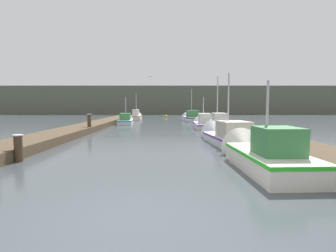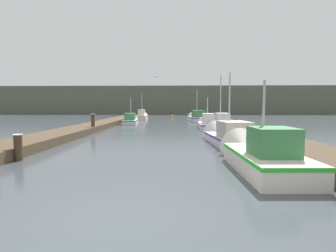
{
  "view_description": "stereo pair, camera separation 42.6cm",
  "coord_description": "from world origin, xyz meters",
  "px_view_note": "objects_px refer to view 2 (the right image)",
  "views": [
    {
      "loc": [
        0.61,
        -4.5,
        2.07
      ],
      "look_at": [
        0.59,
        8.95,
        0.97
      ],
      "focal_mm": 28.0,
      "sensor_mm": 36.0,
      "label": 1
    },
    {
      "loc": [
        1.04,
        -4.49,
        2.07
      ],
      "look_at": [
        0.59,
        8.95,
        0.97
      ],
      "focal_mm": 28.0,
      "sensor_mm": 36.0,
      "label": 2
    }
  ],
  "objects_px": {
    "fishing_boat_2": "(220,127)",
    "fishing_boat_4": "(131,120)",
    "fishing_boat_6": "(142,116)",
    "seagull_lead": "(156,77)",
    "fishing_boat_0": "(259,155)",
    "fishing_boat_3": "(207,124)",
    "fishing_boat_1": "(227,136)",
    "mooring_piling_1": "(93,123)",
    "fishing_boat_5": "(196,118)",
    "mooring_piling_0": "(18,147)",
    "channel_buoy": "(172,116)"
  },
  "relations": [
    {
      "from": "fishing_boat_0",
      "to": "channel_buoy",
      "type": "relative_size",
      "value": 4.75
    },
    {
      "from": "fishing_boat_1",
      "to": "fishing_boat_6",
      "type": "xyz_separation_m",
      "value": [
        -7.61,
        22.88,
        0.05
      ]
    },
    {
      "from": "fishing_boat_4",
      "to": "fishing_boat_5",
      "type": "distance_m",
      "value": 8.85
    },
    {
      "from": "fishing_boat_1",
      "to": "channel_buoy",
      "type": "height_order",
      "value": "fishing_boat_1"
    },
    {
      "from": "fishing_boat_1",
      "to": "mooring_piling_1",
      "type": "relative_size",
      "value": 3.85
    },
    {
      "from": "fishing_boat_1",
      "to": "fishing_boat_3",
      "type": "relative_size",
      "value": 0.98
    },
    {
      "from": "fishing_boat_6",
      "to": "seagull_lead",
      "type": "bearing_deg",
      "value": -75.51
    },
    {
      "from": "fishing_boat_0",
      "to": "fishing_boat_3",
      "type": "distance_m",
      "value": 14.95
    },
    {
      "from": "fishing_boat_1",
      "to": "seagull_lead",
      "type": "xyz_separation_m",
      "value": [
        -4.95,
        14.12,
        4.66
      ]
    },
    {
      "from": "fishing_boat_5",
      "to": "seagull_lead",
      "type": "height_order",
      "value": "seagull_lead"
    },
    {
      "from": "fishing_boat_3",
      "to": "fishing_boat_5",
      "type": "bearing_deg",
      "value": 93.01
    },
    {
      "from": "fishing_boat_0",
      "to": "fishing_boat_2",
      "type": "bearing_deg",
      "value": 85.41
    },
    {
      "from": "fishing_boat_0",
      "to": "seagull_lead",
      "type": "distance_m",
      "value": 20.72
    },
    {
      "from": "fishing_boat_0",
      "to": "fishing_boat_6",
      "type": "height_order",
      "value": "fishing_boat_6"
    },
    {
      "from": "fishing_boat_2",
      "to": "fishing_boat_4",
      "type": "distance_m",
      "value": 12.58
    },
    {
      "from": "fishing_boat_6",
      "to": "mooring_piling_1",
      "type": "xyz_separation_m",
      "value": [
        -1.3,
        -17.86,
        0.27
      ]
    },
    {
      "from": "fishing_boat_6",
      "to": "seagull_lead",
      "type": "height_order",
      "value": "seagull_lead"
    },
    {
      "from": "fishing_boat_2",
      "to": "fishing_boat_4",
      "type": "bearing_deg",
      "value": 131.47
    },
    {
      "from": "fishing_boat_3",
      "to": "mooring_piling_0",
      "type": "distance_m",
      "value": 16.56
    },
    {
      "from": "fishing_boat_3",
      "to": "fishing_boat_6",
      "type": "distance_m",
      "value": 15.4
    },
    {
      "from": "fishing_boat_0",
      "to": "fishing_boat_1",
      "type": "bearing_deg",
      "value": 87.54
    },
    {
      "from": "fishing_boat_6",
      "to": "mooring_piling_0",
      "type": "xyz_separation_m",
      "value": [
        -0.97,
        -27.56,
        0.06
      ]
    },
    {
      "from": "fishing_boat_6",
      "to": "seagull_lead",
      "type": "xyz_separation_m",
      "value": [
        2.66,
        -8.76,
        4.61
      ]
    },
    {
      "from": "mooring_piling_0",
      "to": "fishing_boat_5",
      "type": "bearing_deg",
      "value": 70.64
    },
    {
      "from": "fishing_boat_1",
      "to": "mooring_piling_1",
      "type": "bearing_deg",
      "value": 144.68
    },
    {
      "from": "channel_buoy",
      "to": "fishing_boat_5",
      "type": "bearing_deg",
      "value": -71.25
    },
    {
      "from": "fishing_boat_4",
      "to": "fishing_boat_5",
      "type": "height_order",
      "value": "fishing_boat_5"
    },
    {
      "from": "fishing_boat_0",
      "to": "mooring_piling_0",
      "type": "distance_m",
      "value": 8.6
    },
    {
      "from": "mooring_piling_1",
      "to": "fishing_boat_3",
      "type": "bearing_deg",
      "value": 26.64
    },
    {
      "from": "fishing_boat_4",
      "to": "fishing_boat_6",
      "type": "distance_m",
      "value": 8.45
    },
    {
      "from": "fishing_boat_2",
      "to": "mooring_piling_1",
      "type": "bearing_deg",
      "value": -179.96
    },
    {
      "from": "fishing_boat_6",
      "to": "channel_buoy",
      "type": "height_order",
      "value": "fishing_boat_6"
    },
    {
      "from": "fishing_boat_5",
      "to": "mooring_piling_1",
      "type": "height_order",
      "value": "fishing_boat_5"
    },
    {
      "from": "fishing_boat_5",
      "to": "fishing_boat_6",
      "type": "bearing_deg",
      "value": 147.25
    },
    {
      "from": "fishing_boat_3",
      "to": "channel_buoy",
      "type": "relative_size",
      "value": 5.29
    },
    {
      "from": "fishing_boat_0",
      "to": "fishing_boat_4",
      "type": "relative_size",
      "value": 0.9
    },
    {
      "from": "fishing_boat_1",
      "to": "mooring_piling_1",
      "type": "distance_m",
      "value": 10.23
    },
    {
      "from": "fishing_boat_3",
      "to": "seagull_lead",
      "type": "relative_size",
      "value": 11.29
    },
    {
      "from": "fishing_boat_4",
      "to": "channel_buoy",
      "type": "height_order",
      "value": "fishing_boat_4"
    },
    {
      "from": "fishing_boat_4",
      "to": "mooring_piling_1",
      "type": "bearing_deg",
      "value": -102.36
    },
    {
      "from": "fishing_boat_1",
      "to": "fishing_boat_4",
      "type": "distance_m",
      "value": 16.37
    },
    {
      "from": "fishing_boat_3",
      "to": "fishing_boat_4",
      "type": "xyz_separation_m",
      "value": [
        -7.74,
        4.94,
        0.0
      ]
    },
    {
      "from": "mooring_piling_1",
      "to": "fishing_boat_5",
      "type": "bearing_deg",
      "value": 58.34
    },
    {
      "from": "fishing_boat_3",
      "to": "seagull_lead",
      "type": "xyz_separation_m",
      "value": [
        -4.96,
        4.63,
        4.67
      ]
    },
    {
      "from": "fishing_boat_1",
      "to": "fishing_boat_2",
      "type": "height_order",
      "value": "fishing_boat_2"
    },
    {
      "from": "fishing_boat_4",
      "to": "seagull_lead",
      "type": "bearing_deg",
      "value": -11.7
    },
    {
      "from": "fishing_boat_1",
      "to": "mooring_piling_0",
      "type": "xyz_separation_m",
      "value": [
        -8.57,
        -4.67,
        0.11
      ]
    },
    {
      "from": "seagull_lead",
      "to": "fishing_boat_2",
      "type": "bearing_deg",
      "value": -102.24
    },
    {
      "from": "fishing_boat_2",
      "to": "fishing_boat_5",
      "type": "height_order",
      "value": "fishing_boat_2"
    },
    {
      "from": "fishing_boat_3",
      "to": "fishing_boat_6",
      "type": "relative_size",
      "value": 1.05
    }
  ]
}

